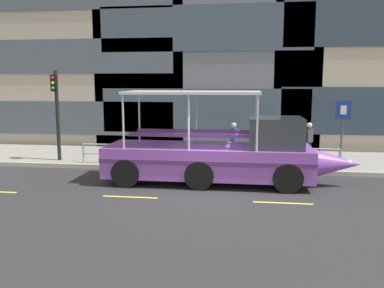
% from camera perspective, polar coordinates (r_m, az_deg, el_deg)
% --- Properties ---
extents(ground_plane, '(120.00, 120.00, 0.00)m').
position_cam_1_polar(ground_plane, '(13.77, 2.21, -6.70)').
color(ground_plane, '#2B2B2D').
extents(sidewalk, '(32.00, 4.80, 0.18)m').
position_cam_1_polar(sidewalk, '(19.19, 3.88, -2.09)').
color(sidewalk, gray).
rests_on(sidewalk, ground_plane).
extents(curb_edge, '(32.00, 0.18, 0.18)m').
position_cam_1_polar(curb_edge, '(16.76, 3.27, -3.64)').
color(curb_edge, '#B2ADA3').
rests_on(curb_edge, ground_plane).
extents(lane_centreline, '(25.80, 0.12, 0.01)m').
position_cam_1_polar(lane_centreline, '(12.84, 1.77, -7.82)').
color(lane_centreline, '#DBD64C').
rests_on(lane_centreline, ground_plane).
extents(curb_guardrail, '(10.84, 0.09, 0.85)m').
position_cam_1_polar(curb_guardrail, '(17.00, 1.98, -1.20)').
color(curb_guardrail, '#9EA0A8').
rests_on(curb_guardrail, sidewalk).
extents(traffic_light_pole, '(0.24, 0.46, 3.99)m').
position_cam_1_polar(traffic_light_pole, '(19.03, -18.43, 5.02)').
color(traffic_light_pole, black).
rests_on(traffic_light_pole, sidewalk).
extents(parking_sign, '(0.60, 0.12, 2.74)m').
position_cam_1_polar(parking_sign, '(17.71, 20.32, 2.88)').
color(parking_sign, '#4C4F54').
rests_on(parking_sign, sidewalk).
extents(duck_tour_boat, '(9.22, 2.48, 3.33)m').
position_cam_1_polar(duck_tour_boat, '(14.79, 4.30, -1.47)').
color(duck_tour_boat, purple).
rests_on(duck_tour_boat, ground_plane).
extents(pedestrian_near_bow, '(0.41, 0.35, 1.73)m').
position_cam_1_polar(pedestrian_near_bow, '(18.59, 16.04, 0.79)').
color(pedestrian_near_bow, '#1E2338').
rests_on(pedestrian_near_bow, sidewalk).
extents(pedestrian_mid_left, '(0.29, 0.46, 1.68)m').
position_cam_1_polar(pedestrian_mid_left, '(18.42, 5.85, 0.92)').
color(pedestrian_mid_left, '#1E2338').
rests_on(pedestrian_mid_left, sidewalk).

